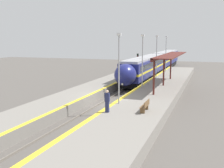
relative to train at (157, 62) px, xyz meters
The scene contains 14 objects.
ground_plane 27.17m from the train, 90.00° to the right, with size 120.00×120.00×0.00m, color #56514C.
rail_left 27.18m from the train, 91.52° to the right, with size 0.08×90.00×0.15m, color slate.
rail_right 27.18m from the train, 88.48° to the right, with size 0.08×90.00×0.15m, color slate.
train is the anchor object (origin of this frame).
platform_right 27.44m from the train, 81.45° to the right, with size 4.93×64.00×0.97m.
platform_left 27.37m from the train, 97.41° to the right, with size 3.84×64.00×0.97m.
platform_bench 32.06m from the train, 80.94° to the right, with size 0.44×1.69×0.89m.
person_waiting 32.94m from the train, 85.96° to the right, with size 0.36×0.23×1.74m.
railway_signal 5.15m from the train, 119.87° to the right, with size 0.28×0.28×4.03m.
lamppost_near 29.94m from the train, 85.68° to the right, with size 0.36×0.20×6.11m.
lamppost_mid 21.36m from the train, 83.93° to the right, with size 0.36×0.20×6.11m.
lamppost_far 12.88m from the train, 79.80° to the right, with size 0.36×0.20×6.11m.
lamppost_farthest 4.98m from the train, 59.67° to the right, with size 0.36×0.20×6.11m.
station_canopy 19.52m from the train, 75.33° to the right, with size 2.02×15.13×3.79m.
Camera 1 is at (9.71, -25.50, 6.57)m, focal length 45.00 mm.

